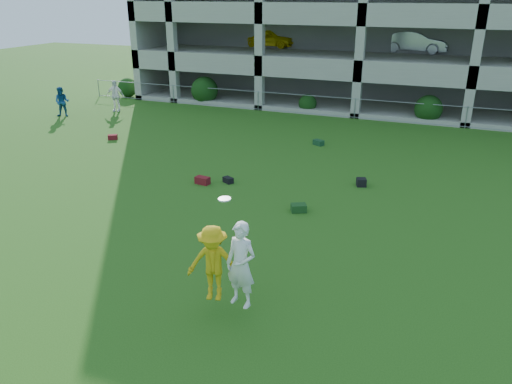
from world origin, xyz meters
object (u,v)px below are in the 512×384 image
at_px(bystander_b, 115,96).
at_px(crate_d, 361,182).
at_px(bystander_a, 62,102).
at_px(parking_garage, 385,5).
at_px(frisbee_contest, 222,264).

distance_m(bystander_b, crate_d, 18.01).
bearing_deg(bystander_a, crate_d, -38.13).
height_order(crate_d, parking_garage, parking_garage).
height_order(bystander_a, bystander_b, bystander_b).
relative_size(bystander_a, bystander_b, 0.91).
distance_m(bystander_b, frisbee_contest, 22.28).
distance_m(bystander_a, parking_garage, 22.23).
bearing_deg(bystander_b, crate_d, -37.51).
xyz_separation_m(bystander_a, crate_d, (18.47, -4.97, -0.71)).
height_order(bystander_b, crate_d, bystander_b).
bearing_deg(frisbee_contest, bystander_b, 132.20).
bearing_deg(bystander_a, parking_garage, 18.86).
relative_size(bystander_a, frisbee_contest, 0.67).
bearing_deg(bystander_b, bystander_a, -144.50).
distance_m(bystander_a, bystander_b, 3.10).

